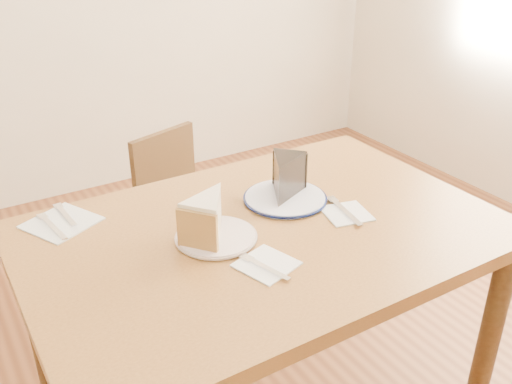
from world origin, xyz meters
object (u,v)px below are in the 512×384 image
at_px(chair_far, 186,214).
at_px(carrot_cake, 210,216).
at_px(table, 265,260).
at_px(plate_cream, 216,237).
at_px(chocolate_cake, 284,180).
at_px(plate_navy, 285,198).

relative_size(chair_far, carrot_cake, 5.19).
height_order(table, carrot_cake, carrot_cake).
xyz_separation_m(chair_far, plate_cream, (-0.25, -0.74, 0.36)).
bearing_deg(chocolate_cake, table, 86.04).
bearing_deg(chair_far, plate_cream, 53.86).
height_order(plate_cream, carrot_cake, carrot_cake).
xyz_separation_m(table, carrot_cake, (-0.14, 0.03, 0.16)).
xyz_separation_m(plate_cream, plate_navy, (0.26, 0.08, 0.00)).
distance_m(chair_far, carrot_cake, 0.87).
xyz_separation_m(plate_navy, chocolate_cake, (-0.00, 0.00, 0.06)).
bearing_deg(chocolate_cake, plate_navy, 169.61).
bearing_deg(carrot_cake, table, 37.66).
relative_size(plate_cream, carrot_cake, 1.41).
bearing_deg(chocolate_cake, carrot_cake, 61.76).
height_order(chair_far, plate_cream, plate_cream).
xyz_separation_m(chair_far, plate_navy, (0.02, -0.66, 0.36)).
relative_size(table, plate_cream, 6.17).
distance_m(plate_cream, plate_navy, 0.27).
xyz_separation_m(table, chocolate_cake, (0.13, 0.10, 0.16)).
height_order(chair_far, plate_navy, plate_navy).
xyz_separation_m(table, plate_navy, (0.13, 0.10, 0.10)).
bearing_deg(chair_far, chocolate_cake, 73.49).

